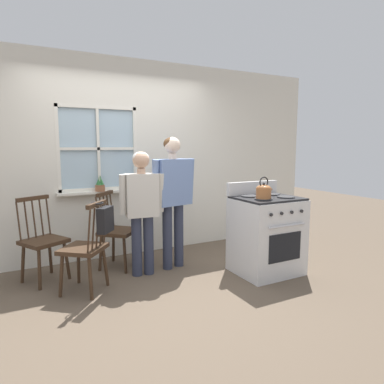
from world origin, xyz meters
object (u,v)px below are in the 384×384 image
(chair_by_window, at_px, (85,249))
(handbag, at_px, (105,219))
(person_elderly_left, at_px, (142,202))
(person_teen_center, at_px, (173,189))
(kettle, at_px, (264,191))
(chair_near_wall, at_px, (43,242))
(chair_center_cluster, at_px, (117,232))
(stove, at_px, (266,234))
(potted_plant, at_px, (100,185))

(chair_by_window, distance_m, handbag, 0.41)
(person_elderly_left, xyz_separation_m, person_teen_center, (0.42, 0.06, 0.12))
(person_elderly_left, height_order, person_teen_center, person_teen_center)
(kettle, xyz_separation_m, handbag, (-1.69, 0.42, -0.23))
(chair_near_wall, height_order, chair_center_cluster, same)
(stove, bearing_deg, handbag, 171.12)
(kettle, xyz_separation_m, potted_plant, (-1.49, 1.53, -0.01))
(chair_by_window, distance_m, person_elderly_left, 0.83)
(chair_near_wall, xyz_separation_m, handbag, (0.55, -0.67, 0.33))
(chair_center_cluster, height_order, person_elderly_left, person_elderly_left)
(chair_by_window, height_order, kettle, kettle)
(handbag, bearing_deg, person_teen_center, 22.32)
(stove, bearing_deg, person_teen_center, 143.97)
(person_elderly_left, bearing_deg, potted_plant, 118.43)
(chair_center_cluster, xyz_separation_m, person_elderly_left, (0.20, -0.40, 0.42))
(chair_center_cluster, xyz_separation_m, kettle, (1.38, -1.14, 0.57))
(chair_by_window, bearing_deg, chair_near_wall, -105.84)
(person_teen_center, xyz_separation_m, handbag, (-0.93, -0.38, -0.20))
(chair_center_cluster, height_order, kettle, kettle)
(chair_near_wall, height_order, kettle, kettle)
(handbag, bearing_deg, chair_center_cluster, 66.76)
(chair_by_window, relative_size, kettle, 3.89)
(person_elderly_left, distance_m, person_teen_center, 0.44)
(potted_plant, bearing_deg, chair_by_window, -112.13)
(kettle, height_order, handbag, kettle)
(stove, bearing_deg, chair_center_cluster, 146.94)
(chair_by_window, height_order, person_elderly_left, person_elderly_left)
(kettle, bearing_deg, chair_by_window, 163.12)
(stove, height_order, handbag, stove)
(chair_by_window, bearing_deg, handbag, 90.00)
(potted_plant, bearing_deg, person_elderly_left, -68.97)
(chair_by_window, height_order, stove, stove)
(person_teen_center, bearing_deg, kettle, -58.36)
(person_elderly_left, relative_size, kettle, 5.93)
(chair_near_wall, distance_m, stove, 2.59)
(chair_by_window, distance_m, stove, 2.09)
(chair_by_window, relative_size, stove, 0.89)
(person_elderly_left, bearing_deg, stove, -17.03)
(potted_plant, bearing_deg, chair_center_cluster, -75.40)
(person_elderly_left, height_order, potted_plant, person_elderly_left)
(person_teen_center, relative_size, kettle, 6.62)
(chair_center_cluster, distance_m, stove, 1.85)
(chair_by_window, relative_size, handbag, 3.13)
(stove, xyz_separation_m, handbag, (-1.86, 0.29, 0.32))
(chair_center_cluster, height_order, handbag, same)
(person_teen_center, bearing_deg, chair_center_cluster, 140.02)
(chair_near_wall, bearing_deg, stove, -49.83)
(chair_by_window, relative_size, person_teen_center, 0.59)
(kettle, bearing_deg, handbag, 166.01)
(chair_center_cluster, distance_m, person_elderly_left, 0.61)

